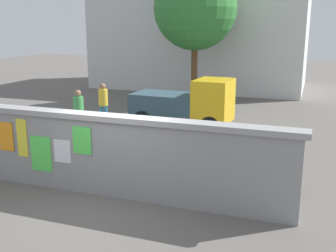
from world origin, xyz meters
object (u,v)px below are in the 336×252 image
person_bystander (103,100)px  person_walking (79,109)px  motorcycle (249,167)px  tree_roadside (195,8)px  bicycle_near (151,163)px  auto_rickshaw_truck (187,104)px

person_bystander → person_walking: bearing=-90.7°
person_walking → motorcycle: bearing=-21.0°
person_walking → tree_roadside: (1.74, 7.58, 3.45)m
person_bystander → bicycle_near: bearing=-49.4°
motorcycle → auto_rickshaw_truck: bearing=122.6°
person_bystander → motorcycle: bearing=-33.4°
tree_roadside → auto_rickshaw_truck: bearing=-76.4°
bicycle_near → person_bystander: size_ratio=1.04×
motorcycle → person_walking: person_walking is taller
auto_rickshaw_truck → bicycle_near: auto_rickshaw_truck is taller
motorcycle → bicycle_near: 2.38m
auto_rickshaw_truck → bicycle_near: size_ratio=2.17×
auto_rickshaw_truck → tree_roadside: tree_roadside is taller
motorcycle → person_bystander: (-5.97, 3.93, 0.52)m
tree_roadside → person_walking: bearing=-102.9°
tree_roadside → motorcycle: bearing=-66.7°
person_walking → tree_roadside: tree_roadside is taller
bicycle_near → person_bystander: bearing=130.6°
tree_roadside → person_bystander: bearing=-106.1°
auto_rickshaw_truck → person_walking: auto_rickshaw_truck is taller
person_walking → tree_roadside: size_ratio=0.25×
auto_rickshaw_truck → person_bystander: size_ratio=2.26×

